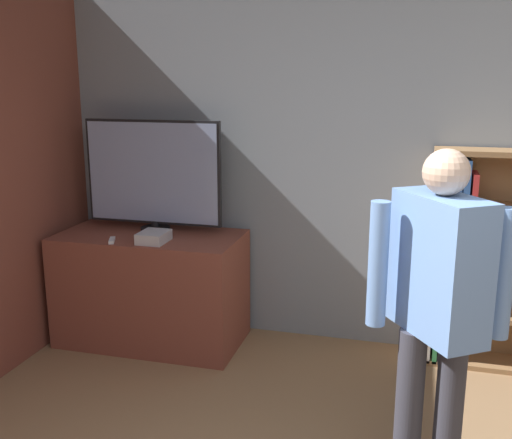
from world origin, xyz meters
The scene contains 7 objects.
wall_back centered at (0.00, 2.90, 1.35)m, with size 7.00×0.06×2.70m.
tv_ledge centered at (-1.76, 2.47, 0.42)m, with size 1.36×0.69×0.84m.
television centered at (-1.76, 2.58, 1.27)m, with size 1.05×0.22×0.83m.
game_console centered at (-1.64, 2.29, 0.88)m, with size 0.19×0.23×0.08m.
remote_loose centered at (-1.93, 2.22, 0.85)m, with size 0.09×0.14×0.02m.
bookshelf centered at (0.54, 2.72, 0.78)m, with size 0.75×0.28×1.51m.
person centered at (0.25, 1.19, 1.01)m, with size 0.62×0.52×1.68m.
Camera 1 is at (0.12, -1.45, 1.98)m, focal length 42.00 mm.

